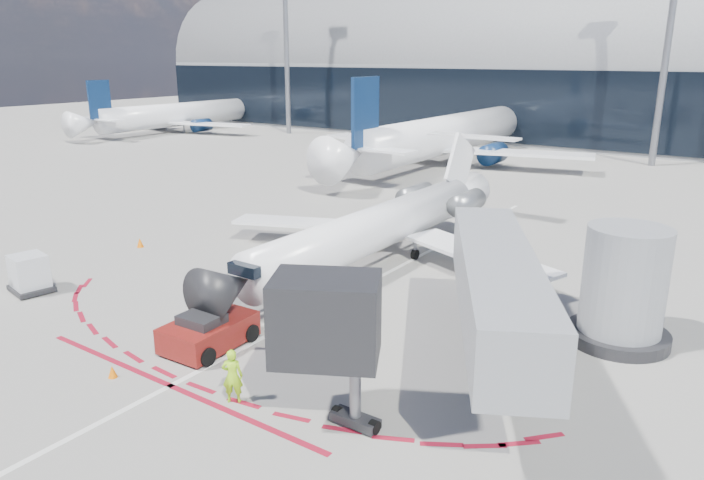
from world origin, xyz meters
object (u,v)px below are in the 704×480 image
Objects in this scene: pushback_tug at (209,331)px; uld_container at (29,274)px; regional_jet at (384,224)px; ramp_worker at (232,376)px.

pushback_tug is 2.55× the size of uld_container.
pushback_tug is at bearing 14.20° from uld_container.
regional_jet reaches higher than pushback_tug.
uld_container is at bearing -178.61° from pushback_tug.
uld_container is (-11.72, -0.77, 0.27)m from pushback_tug.
ramp_worker is (3.79, -2.44, 0.30)m from pushback_tug.
regional_jet is 18.29m from uld_container.
regional_jet is 4.40× the size of pushback_tug.
regional_jet is at bearing -108.69° from ramp_worker.
ramp_worker reaches higher than pushback_tug.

